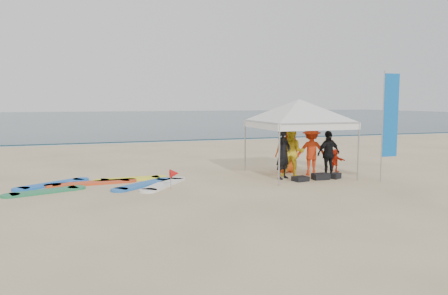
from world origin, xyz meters
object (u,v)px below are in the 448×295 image
at_px(marker_pennant, 174,174).
at_px(person_black_b, 329,154).
at_px(person_yellow, 292,152).
at_px(person_black_a, 283,153).
at_px(person_seated, 335,160).
at_px(canopy_tent, 299,99).
at_px(person_orange_a, 311,151).
at_px(feather_flag, 390,117).
at_px(person_orange_b, 288,148).
at_px(surfboard_spread, 106,184).

bearing_deg(marker_pennant, person_black_b, 4.47).
bearing_deg(person_yellow, marker_pennant, -136.66).
height_order(person_black_a, person_seated, person_black_a).
height_order(person_seated, canopy_tent, canopy_tent).
xyz_separation_m(person_black_a, person_orange_a, (1.31, 0.33, -0.02)).
bearing_deg(person_orange_a, feather_flag, 154.21).
relative_size(person_black_b, canopy_tent, 0.39).
relative_size(person_orange_a, person_seated, 2.04).
height_order(person_seated, feather_flag, feather_flag).
bearing_deg(canopy_tent, person_orange_b, 91.97).
xyz_separation_m(person_yellow, person_orange_a, (0.83, 0.10, 0.01)).
xyz_separation_m(feather_flag, surfboard_spread, (-9.25, 2.42, -2.20)).
bearing_deg(person_yellow, feather_flag, -1.35).
height_order(person_black_a, person_orange_a, person_black_a).
xyz_separation_m(person_black_b, canopy_tent, (-0.99, 0.47, 1.97)).
bearing_deg(feather_flag, surfboard_spread, 165.37).
bearing_deg(feather_flag, person_orange_b, 130.32).
bearing_deg(surfboard_spread, marker_pennant, -33.34).
height_order(person_orange_b, feather_flag, feather_flag).
distance_m(feather_flag, surfboard_spread, 9.81).
xyz_separation_m(person_orange_a, person_seated, (1.33, 0.45, -0.46)).
relative_size(person_black_a, person_black_b, 1.09).
bearing_deg(marker_pennant, person_yellow, 9.82).
bearing_deg(person_seated, person_yellow, 85.29).
xyz_separation_m(person_seated, canopy_tent, (-1.84, -0.41, 2.37)).
relative_size(feather_flag, marker_pennant, 5.95).
height_order(person_yellow, feather_flag, feather_flag).
bearing_deg(surfboard_spread, feather_flag, -14.63).
relative_size(person_yellow, surfboard_spread, 0.33).
bearing_deg(surfboard_spread, person_seated, 0.07).
bearing_deg(person_orange_a, person_seated, -140.21).
relative_size(person_black_b, feather_flag, 0.45).
xyz_separation_m(person_yellow, person_seated, (2.16, 0.55, -0.46)).
distance_m(person_black_a, person_yellow, 0.53).
relative_size(person_yellow, person_black_b, 1.07).
bearing_deg(person_seated, canopy_tent, 83.45).
xyz_separation_m(person_seated, surfboard_spread, (-8.72, -0.01, -0.41)).
relative_size(person_black_a, person_seated, 2.07).
height_order(canopy_tent, feather_flag, feather_flag).
bearing_deg(person_orange_a, surfboard_spread, 17.54).
bearing_deg(marker_pennant, feather_flag, -8.54).
distance_m(canopy_tent, feather_flag, 3.17).
bearing_deg(surfboard_spread, canopy_tent, -3.31).
bearing_deg(person_black_b, person_orange_a, -50.27).
height_order(person_orange_a, surfboard_spread, person_orange_a).
xyz_separation_m(person_black_a, feather_flag, (3.17, -1.64, 1.31)).
xyz_separation_m(person_orange_a, person_black_b, (0.47, -0.43, -0.06)).
distance_m(person_black_a, person_black_b, 1.79).
height_order(feather_flag, marker_pennant, feather_flag).
bearing_deg(person_orange_a, person_black_b, 158.70).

